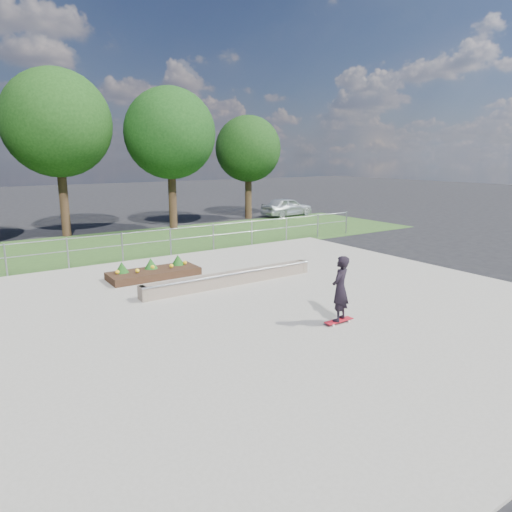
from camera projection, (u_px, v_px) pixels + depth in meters
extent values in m
plane|color=black|center=(280.00, 305.00, 12.76)|extent=(120.00, 120.00, 0.00)
cube|color=#2A4B1E|center=(141.00, 243.00, 21.67)|extent=(30.00, 8.00, 0.02)
cube|color=gray|center=(280.00, 304.00, 12.75)|extent=(15.00, 15.00, 0.06)
cylinder|color=gray|center=(6.00, 261.00, 15.44)|extent=(0.06, 0.06, 1.20)
cylinder|color=#92949A|center=(68.00, 254.00, 16.53)|extent=(0.06, 0.06, 1.20)
cylinder|color=gray|center=(122.00, 248.00, 17.62)|extent=(0.06, 0.06, 1.20)
cylinder|color=#999BA1|center=(171.00, 242.00, 18.71)|extent=(0.06, 0.06, 1.20)
cylinder|color=gray|center=(213.00, 238.00, 19.79)|extent=(0.06, 0.06, 1.20)
cylinder|color=gray|center=(252.00, 233.00, 20.88)|extent=(0.06, 0.06, 1.20)
cylinder|color=#909298|center=(286.00, 229.00, 21.97)|extent=(0.06, 0.06, 1.20)
cylinder|color=#969A9E|center=(318.00, 226.00, 23.06)|extent=(0.06, 0.06, 1.20)
cylinder|color=#96989E|center=(346.00, 223.00, 24.15)|extent=(0.06, 0.06, 1.20)
cylinder|color=#9A9EA3|center=(170.00, 229.00, 18.59)|extent=(20.00, 0.04, 0.04)
cylinder|color=gray|center=(170.00, 240.00, 18.68)|extent=(20.00, 0.04, 0.04)
cylinder|color=#301E13|center=(64.00, 204.00, 23.19)|extent=(0.44, 0.44, 3.38)
sphere|color=black|center=(57.00, 123.00, 22.34)|extent=(5.25, 5.25, 5.25)
cylinder|color=#301E13|center=(173.00, 202.00, 25.40)|extent=(0.44, 0.44, 3.15)
sphere|color=black|center=(170.00, 133.00, 24.60)|extent=(4.90, 4.90, 4.90)
cylinder|color=#2F2013|center=(248.00, 198.00, 29.93)|extent=(0.44, 0.44, 2.70)
sphere|color=black|center=(248.00, 149.00, 29.25)|extent=(4.20, 4.20, 4.20)
cube|color=#6C5D4F|center=(231.00, 278.00, 14.50)|extent=(6.00, 0.40, 0.40)
cylinder|color=#94979C|center=(234.00, 274.00, 14.29)|extent=(6.00, 0.06, 0.06)
cube|color=#675C4C|center=(143.00, 294.00, 12.92)|extent=(0.15, 0.42, 0.40)
cube|color=#6B5D4F|center=(302.00, 266.00, 16.08)|extent=(0.15, 0.42, 0.40)
cube|color=black|center=(154.00, 274.00, 15.40)|extent=(3.00, 1.20, 0.25)
sphere|color=yellow|center=(117.00, 272.00, 14.78)|extent=(0.14, 0.14, 0.14)
sphere|color=yellow|center=(137.00, 271.00, 14.95)|extent=(0.14, 0.14, 0.14)
sphere|color=yellow|center=(153.00, 267.00, 15.44)|extent=(0.14, 0.14, 0.14)
sphere|color=yellow|center=(171.00, 266.00, 15.60)|extent=(0.14, 0.14, 0.14)
sphere|color=yellow|center=(185.00, 263.00, 16.09)|extent=(0.14, 0.14, 0.14)
cone|color=#134212|center=(122.00, 267.00, 14.99)|extent=(0.44, 0.44, 0.36)
cone|color=#174F16|center=(151.00, 263.00, 15.54)|extent=(0.44, 0.44, 0.36)
cone|color=#144513|center=(178.00, 260.00, 16.08)|extent=(0.44, 0.44, 0.36)
cylinder|color=white|center=(334.00, 325.00, 10.97)|extent=(0.05, 0.03, 0.05)
cylinder|color=white|center=(328.00, 323.00, 11.11)|extent=(0.05, 0.03, 0.05)
cylinder|color=white|center=(349.00, 321.00, 11.25)|extent=(0.05, 0.03, 0.05)
cylinder|color=silver|center=(344.00, 319.00, 11.40)|extent=(0.05, 0.03, 0.05)
cylinder|color=gray|center=(331.00, 323.00, 11.03)|extent=(0.02, 0.18, 0.02)
cylinder|color=#A1A1A6|center=(346.00, 319.00, 11.32)|extent=(0.02, 0.18, 0.02)
cube|color=#A81421|center=(339.00, 320.00, 11.17)|extent=(0.80, 0.21, 0.02)
imported|color=black|center=(340.00, 289.00, 10.99)|extent=(0.69, 0.59, 1.61)
imported|color=silver|center=(287.00, 207.00, 31.24)|extent=(3.87, 1.78, 1.28)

